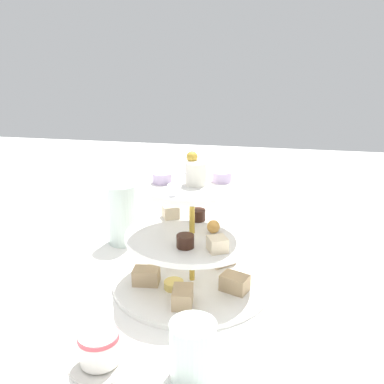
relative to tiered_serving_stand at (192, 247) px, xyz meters
The scene contains 7 objects.
ground_plane 0.08m from the tiered_serving_stand, 163.74° to the right, with size 2.40×2.40×0.00m, color white.
tiered_serving_stand is the anchor object (origin of this frame).
water_glass_tall_right 0.24m from the tiered_serving_stand, 128.93° to the right, with size 0.07×0.07×0.14m, color silver.
water_glass_short_left 0.25m from the tiered_serving_stand, 11.03° to the left, with size 0.06×0.06×0.08m, color silver.
teacup_with_saucer 0.26m from the tiered_serving_stand, 20.07° to the right, with size 0.09×0.09×0.05m.
butter_knife_left 0.30m from the tiered_serving_stand, 151.01° to the left, with size 0.17×0.01×0.00m, color silver.
butter_knife_right 0.30m from the tiered_serving_stand, 65.94° to the right, with size 0.17×0.01×0.00m, color silver.
Camera 1 is at (0.71, 0.14, 0.43)m, focal length 40.59 mm.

